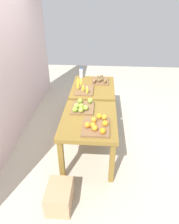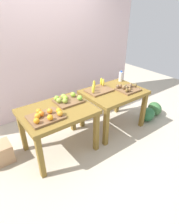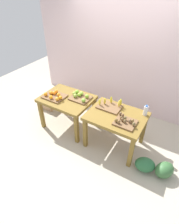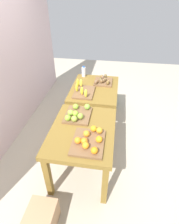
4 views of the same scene
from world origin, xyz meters
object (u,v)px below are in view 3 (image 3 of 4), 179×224
display_table_right (116,120)px  water_bottle (146,111)px  apple_bin (80,97)px  watermelon_pile (155,167)px  banana_crate (110,105)px  kiwi_bin (125,121)px  cardboard_produce_box (48,102)px  orange_bin (54,96)px  display_table_left (67,102)px

display_table_right → water_bottle: water_bottle is taller
display_table_right → apple_bin: size_ratio=2.57×
watermelon_pile → banana_crate: bearing=159.6°
water_bottle → watermelon_pile: 0.99m
kiwi_bin → watermelon_pile: bearing=-10.2°
kiwi_bin → watermelon_pile: size_ratio=0.51×
display_table_right → cardboard_produce_box: size_ratio=2.60×
orange_bin → kiwi_bin: (1.55, -0.01, -0.00)m
banana_crate → water_bottle: size_ratio=2.15×
display_table_right → kiwi_bin: 0.28m
orange_bin → cardboard_produce_box: (-0.65, 0.42, -0.63)m
display_table_right → orange_bin: 1.35m
display_table_left → water_bottle: 1.59m
kiwi_bin → cardboard_produce_box: size_ratio=0.91×
water_bottle → cardboard_produce_box: size_ratio=0.51×
orange_bin → banana_crate: banana_crate is taller
orange_bin → watermelon_pile: 2.32m
apple_bin → kiwi_bin: (1.08, -0.25, -0.01)m
display_table_right → apple_bin: 0.89m
apple_bin → display_table_left: bearing=-153.9°
apple_bin → water_bottle: size_ratio=1.97×
water_bottle → kiwi_bin: bearing=-119.2°
display_table_left → orange_bin: orange_bin is taller
orange_bin → banana_crate: size_ratio=1.01×
watermelon_pile → display_table_right: bearing=164.2°
orange_bin → apple_bin: (0.47, 0.24, 0.00)m
display_table_left → watermelon_pile: bearing=-7.1°
display_table_left → display_table_right: bearing=0.0°
display_table_left → water_bottle: size_ratio=5.07×
display_table_right → orange_bin: (-1.34, -0.12, 0.15)m
display_table_left → cardboard_produce_box: bearing=161.1°
display_table_left → kiwi_bin: size_ratio=2.85×
banana_crate → cardboard_produce_box: (-1.78, 0.14, -0.63)m
orange_bin → display_table_left: bearing=28.1°
water_bottle → display_table_right: bearing=-147.6°
orange_bin → water_bottle: size_ratio=2.17×
display_table_left → orange_bin: (-0.22, -0.12, 0.15)m
orange_bin → water_bottle: water_bottle is taller
apple_bin → banana_crate: bearing=3.3°
orange_bin → banana_crate: bearing=13.9°
display_table_right → kiwi_bin: bearing=-31.8°
banana_crate → cardboard_produce_box: banana_crate is taller
banana_crate → watermelon_pile: banana_crate is taller
apple_bin → banana_crate: 0.65m
display_table_right → watermelon_pile: 1.05m
banana_crate → water_bottle: water_bottle is taller
cardboard_produce_box → watermelon_pile: bearing=-10.8°
display_table_left → banana_crate: bearing=10.1°
apple_bin → cardboard_produce_box: (-1.13, 0.18, -0.63)m
water_bottle → cardboard_produce_box: (-2.42, 0.03, -0.69)m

